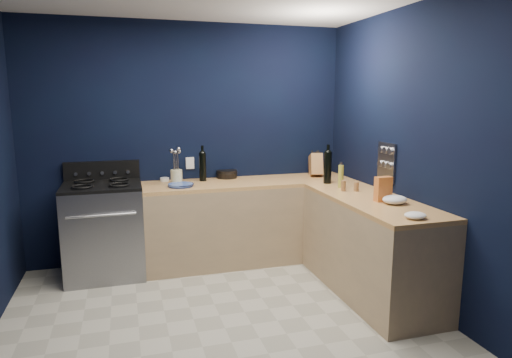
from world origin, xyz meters
name	(u,v)px	position (x,y,z in m)	size (l,w,h in m)	color
floor	(225,329)	(0.00, 0.00, -0.01)	(3.50, 3.50, 0.02)	#AAA694
wall_back	(189,143)	(0.00, 1.76, 1.30)	(3.50, 0.02, 2.60)	black
wall_right	(426,157)	(1.76, 0.00, 1.30)	(0.02, 3.50, 2.60)	black
wall_front	(324,235)	(0.00, -1.76, 1.30)	(3.50, 0.02, 2.60)	black
cab_back	(249,222)	(0.60, 1.44, 0.43)	(2.30, 0.63, 0.86)	tan
top_back	(249,183)	(0.60, 1.44, 0.88)	(2.30, 0.63, 0.04)	#9C6734
cab_right	(370,248)	(1.44, 0.29, 0.43)	(0.63, 1.67, 0.86)	tan
top_right	(372,201)	(1.44, 0.29, 0.88)	(0.63, 1.67, 0.04)	#9C6734
gas_range	(105,232)	(-0.93, 1.42, 0.46)	(0.76, 0.66, 0.92)	gray
oven_door	(103,242)	(-0.93, 1.10, 0.45)	(0.59, 0.02, 0.42)	black
cooktop	(102,186)	(-0.93, 1.42, 0.94)	(0.76, 0.66, 0.03)	black
backguard	(102,171)	(-0.93, 1.72, 1.04)	(0.76, 0.06, 0.20)	black
spice_panel	(386,163)	(1.74, 0.55, 1.18)	(0.02, 0.28, 0.38)	gray
wall_outlet	(190,163)	(0.00, 1.74, 1.08)	(0.09, 0.02, 0.13)	white
plate_stack	(180,185)	(-0.16, 1.32, 0.92)	(0.25, 0.25, 0.03)	#375194
ramekin	(165,179)	(-0.29, 1.69, 0.92)	(0.10, 0.10, 0.04)	white
utensil_crock	(177,177)	(-0.18, 1.48, 0.98)	(0.12, 0.12, 0.15)	beige
wine_bottle_back	(203,167)	(0.11, 1.58, 1.05)	(0.08, 0.08, 0.31)	black
lemon_basket	(227,174)	(0.41, 1.69, 0.94)	(0.23, 0.23, 0.09)	black
knife_block	(316,165)	(1.43, 1.54, 1.02)	(0.13, 0.22, 0.25)	#9C6632
wine_bottle_right	(328,168)	(1.36, 1.07, 1.07)	(0.08, 0.08, 0.33)	black
oil_bottle	(341,176)	(1.39, 0.82, 1.02)	(0.05, 0.05, 0.23)	#A8AA3B
spice_jar_near	(343,186)	(1.34, 0.66, 0.95)	(0.05, 0.05, 0.10)	olive
spice_jar_far	(356,187)	(1.45, 0.61, 0.95)	(0.05, 0.05, 0.09)	olive
crouton_bag	(383,189)	(1.47, 0.17, 1.01)	(0.15, 0.07, 0.22)	red
towel_front	(395,200)	(1.51, 0.04, 0.94)	(0.22, 0.18, 0.08)	white
towel_end	(415,215)	(1.39, -0.42, 0.93)	(0.17, 0.15, 0.05)	white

